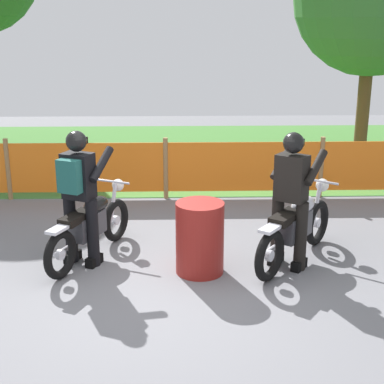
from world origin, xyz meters
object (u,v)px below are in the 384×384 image
at_px(motorcycle_trailing, 296,227).
at_px(rider_trailing, 291,195).
at_px(oil_drum, 200,238).
at_px(motorcycle_lead, 90,226).
at_px(rider_lead, 79,191).

distance_m(motorcycle_trailing, rider_trailing, 0.50).
relative_size(motorcycle_trailing, oil_drum, 1.88).
distance_m(motorcycle_lead, rider_trailing, 2.55).
relative_size(motorcycle_lead, rider_lead, 1.04).
relative_size(motorcycle_lead, oil_drum, 2.00).
distance_m(rider_lead, rider_trailing, 2.57).
bearing_deg(motorcycle_lead, rider_trailing, -73.15).
bearing_deg(rider_lead, motorcycle_trailing, -65.31).
xyz_separation_m(motorcycle_trailing, oil_drum, (-1.22, -0.30, -0.02)).
height_order(motorcycle_trailing, oil_drum, motorcycle_trailing).
height_order(motorcycle_lead, oil_drum, motorcycle_lead).
bearing_deg(rider_lead, rider_trailing, -68.75).
xyz_separation_m(rider_lead, oil_drum, (1.46, -0.28, -0.51)).
bearing_deg(rider_trailing, motorcycle_lead, 119.30).
bearing_deg(motorcycle_trailing, rider_lead, 127.14).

